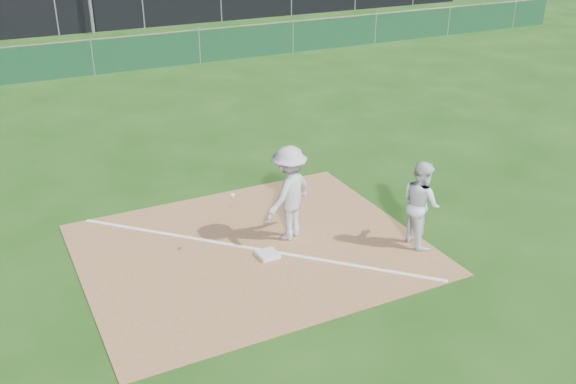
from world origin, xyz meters
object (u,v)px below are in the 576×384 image
at_px(play_at_first, 289,193).
at_px(runner, 421,203).
at_px(car_mid, 61,5).
at_px(first_base, 268,254).

height_order(play_at_first, runner, play_at_first).
bearing_deg(play_at_first, runner, -31.79).
distance_m(runner, car_mid, 27.71).
xyz_separation_m(first_base, car_mid, (0.71, 26.87, 0.62)).
relative_size(first_base, play_at_first, 0.19).
distance_m(play_at_first, car_mid, 26.39).
distance_m(first_base, play_at_first, 1.20).
bearing_deg(runner, car_mid, 9.22).
distance_m(first_base, car_mid, 26.89).
relative_size(runner, car_mid, 0.40).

